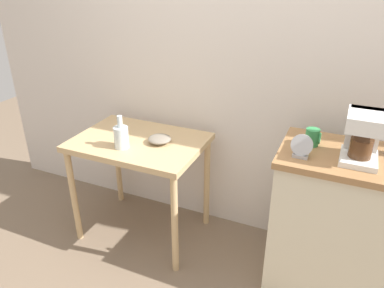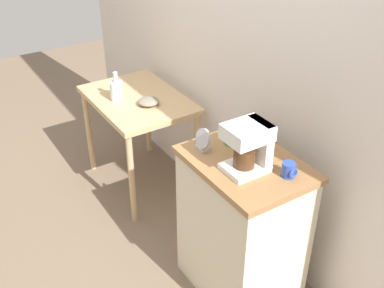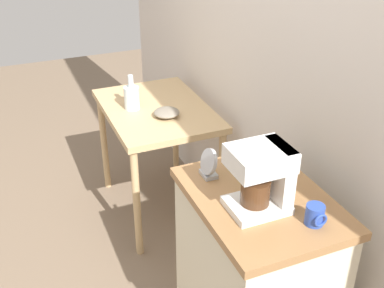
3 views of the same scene
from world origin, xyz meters
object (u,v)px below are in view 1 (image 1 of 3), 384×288
object	(u,v)px
bowl_stoneware	(160,139)
glass_carafe_vase	(121,136)
table_clock	(302,147)
coffee_maker	(363,134)
mug_tall_green	(313,137)

from	to	relation	value
bowl_stoneware	glass_carafe_vase	bearing A→B (deg)	-140.89
table_clock	coffee_maker	bearing A→B (deg)	18.86
mug_tall_green	table_clock	distance (m)	0.17
glass_carafe_vase	coffee_maker	xyz separation A→B (m)	(1.39, 0.11, 0.23)
glass_carafe_vase	coffee_maker	bearing A→B (deg)	4.32
bowl_stoneware	coffee_maker	xyz separation A→B (m)	(1.20, -0.05, 0.28)
bowl_stoneware	mug_tall_green	size ratio (longest dim) A/B	1.60
glass_carafe_vase	table_clock	distance (m)	1.12
bowl_stoneware	table_clock	distance (m)	0.95
glass_carafe_vase	table_clock	world-z (taller)	table_clock
bowl_stoneware	mug_tall_green	distance (m)	0.97
mug_tall_green	table_clock	size ratio (longest dim) A/B	0.77
mug_tall_green	coffee_maker	bearing A→B (deg)	-16.99
glass_carafe_vase	mug_tall_green	world-z (taller)	mug_tall_green
bowl_stoneware	coffee_maker	size ratio (longest dim) A/B	0.59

